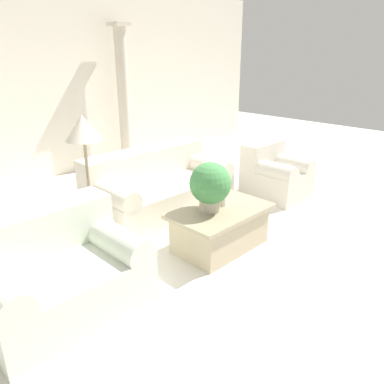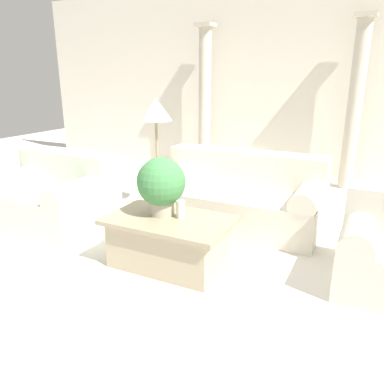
{
  "view_description": "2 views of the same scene",
  "coord_description": "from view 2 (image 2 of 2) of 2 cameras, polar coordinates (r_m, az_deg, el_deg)",
  "views": [
    {
      "loc": [
        -2.95,
        -2.9,
        2.1
      ],
      "look_at": [
        -0.1,
        -0.07,
        0.57
      ],
      "focal_mm": 35.0,
      "sensor_mm": 36.0,
      "label": 1
    },
    {
      "loc": [
        1.54,
        -3.22,
        1.7
      ],
      "look_at": [
        0.01,
        -0.14,
        0.63
      ],
      "focal_mm": 35.0,
      "sensor_mm": 36.0,
      "label": 2
    }
  ],
  "objects": [
    {
      "name": "coffee_table",
      "position": [
        3.5,
        -3.47,
        -7.48
      ],
      "size": [
        1.13,
        0.7,
        0.47
      ],
      "color": "tan",
      "rests_on": "ground_plane"
    },
    {
      "name": "sofa_long",
      "position": [
        4.51,
        7.08,
        -0.51
      ],
      "size": [
        1.94,
        1.0,
        0.83
      ],
      "color": "beige",
      "rests_on": "ground_plane"
    },
    {
      "name": "floor_lamp",
      "position": [
        4.71,
        -5.52,
        11.77
      ],
      "size": [
        0.4,
        0.4,
        1.45
      ],
      "color": "gray",
      "rests_on": "ground_plane"
    },
    {
      "name": "wall_back",
      "position": [
        6.7,
        13.72,
        15.95
      ],
      "size": [
        10.0,
        0.06,
        3.2
      ],
      "color": "silver",
      "rests_on": "ground_plane"
    },
    {
      "name": "column_left",
      "position": [
        6.83,
        1.94,
        13.91
      ],
      "size": [
        0.3,
        0.3,
        2.55
      ],
      "color": "beige",
      "rests_on": "ground_plane"
    },
    {
      "name": "potted_plant",
      "position": [
        3.42,
        -4.71,
        1.27
      ],
      "size": [
        0.45,
        0.45,
        0.54
      ],
      "color": "#B2A893",
      "rests_on": "coffee_table"
    },
    {
      "name": "ground_plane",
      "position": [
        3.96,
        0.85,
        -8.21
      ],
      "size": [
        16.0,
        16.0,
        0.0
      ],
      "primitive_type": "plane",
      "color": "silver"
    },
    {
      "name": "loveseat",
      "position": [
        4.76,
        -20.12,
        -0.38
      ],
      "size": [
        1.31,
        1.0,
        0.83
      ],
      "color": "silver",
      "rests_on": "ground_plane"
    },
    {
      "name": "column_right",
      "position": [
        6.22,
        23.57,
        12.19
      ],
      "size": [
        0.3,
        0.3,
        2.55
      ],
      "color": "beige",
      "rests_on": "ground_plane"
    },
    {
      "name": "pillar_candle",
      "position": [
        3.38,
        -1.76,
        -2.66
      ],
      "size": [
        0.08,
        0.08,
        0.17
      ],
      "color": "silver",
      "rests_on": "coffee_table"
    }
  ]
}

